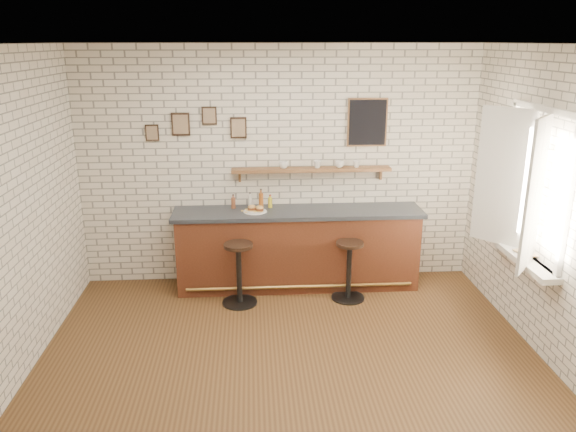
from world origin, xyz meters
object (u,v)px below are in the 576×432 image
at_px(bar_counter, 298,248).
at_px(shelf_cup_c, 339,164).
at_px(bitters_bottle_brown, 233,203).
at_px(shelf_cup_a, 284,165).
at_px(sandwich_plate, 255,211).
at_px(ciabatta_sandwich, 256,208).
at_px(shelf_cup_b, 317,164).
at_px(book_upper, 520,251).
at_px(shelf_cup_d, 357,164).
at_px(bitters_bottle_white, 250,202).
at_px(book_lower, 521,254).
at_px(bar_stool_left, 239,272).
at_px(bar_stool_right, 349,269).
at_px(condiment_bottle_yellow, 270,202).
at_px(bitters_bottle_amber, 261,200).

distance_m(bar_counter, shelf_cup_c, 1.18).
height_order(bitters_bottle_brown, shelf_cup_c, shelf_cup_c).
bearing_deg(shelf_cup_a, sandwich_plate, 169.85).
relative_size(ciabatta_sandwich, shelf_cup_b, 2.17).
bearing_deg(sandwich_plate, ciabatta_sandwich, 0.00).
bearing_deg(shelf_cup_b, book_upper, -71.63).
bearing_deg(shelf_cup_a, ciabatta_sandwich, 170.52).
bearing_deg(shelf_cup_d, book_upper, -62.13).
bearing_deg(bitters_bottle_white, book_lower, -30.27).
bearing_deg(book_upper, shelf_cup_c, 154.39).
xyz_separation_m(bar_stool_left, bar_stool_right, (1.32, 0.05, -0.01)).
distance_m(bar_stool_right, shelf_cup_a, 1.51).
bearing_deg(bar_counter, bar_stool_right, -36.55).
distance_m(ciabatta_sandwich, shelf_cup_d, 1.38).
height_order(bitters_bottle_brown, shelf_cup_a, shelf_cup_a).
height_order(ciabatta_sandwich, bar_stool_left, ciabatta_sandwich).
bearing_deg(shelf_cup_c, book_lower, -112.87).
xyz_separation_m(bar_counter, condiment_bottle_yellow, (-0.34, 0.15, 0.57)).
relative_size(ciabatta_sandwich, bar_stool_right, 0.30).
xyz_separation_m(bitters_bottle_white, shelf_cup_d, (1.34, 0.05, 0.45)).
xyz_separation_m(bar_counter, bar_stool_right, (0.58, -0.43, -0.11)).
distance_m(bitters_bottle_brown, book_upper, 3.36).
height_order(bitters_bottle_brown, book_lower, bitters_bottle_brown).
relative_size(shelf_cup_b, book_lower, 0.42).
bearing_deg(bar_stool_right, bar_stool_left, -178.00).
height_order(shelf_cup_a, book_upper, shelf_cup_a).
height_order(ciabatta_sandwich, bitters_bottle_white, bitters_bottle_white).
height_order(condiment_bottle_yellow, shelf_cup_a, shelf_cup_a).
height_order(bar_counter, book_upper, bar_counter).
relative_size(sandwich_plate, shelf_cup_d, 3.06).
distance_m(ciabatta_sandwich, shelf_cup_a, 0.65).
bearing_deg(ciabatta_sandwich, bitters_bottle_white, 111.19).
relative_size(bar_stool_right, shelf_cup_a, 6.51).
height_order(bitters_bottle_white, shelf_cup_c, shelf_cup_c).
relative_size(ciabatta_sandwich, bitters_bottle_brown, 1.23).
bearing_deg(bar_counter, bitters_bottle_amber, 162.19).
height_order(sandwich_plate, shelf_cup_b, shelf_cup_b).
bearing_deg(ciabatta_sandwich, book_lower, -28.05).
xyz_separation_m(bar_counter, bitters_bottle_brown, (-0.80, 0.15, 0.58)).
distance_m(condiment_bottle_yellow, shelf_cup_a, 0.50).
distance_m(sandwich_plate, bar_stool_right, 1.34).
bearing_deg(shelf_cup_c, bitters_bottle_white, 115.52).
xyz_separation_m(shelf_cup_a, shelf_cup_d, (0.92, 0.00, -0.00)).
relative_size(bitters_bottle_white, condiment_bottle_yellow, 1.21).
bearing_deg(shelf_cup_d, book_lower, -62.54).
bearing_deg(book_upper, ciabatta_sandwich, 171.95).
xyz_separation_m(shelf_cup_b, shelf_cup_d, (0.49, 0.00, -0.00)).
bearing_deg(bar_stool_left, shelf_cup_d, 24.54).
bearing_deg(bitters_bottle_white, bar_stool_right, -26.22).
height_order(bitters_bottle_amber, shelf_cup_d, shelf_cup_d).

